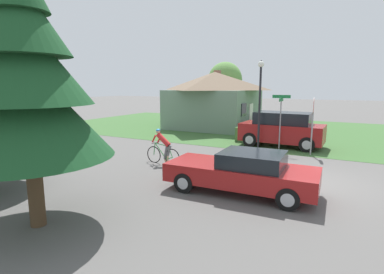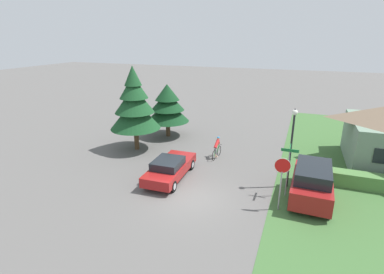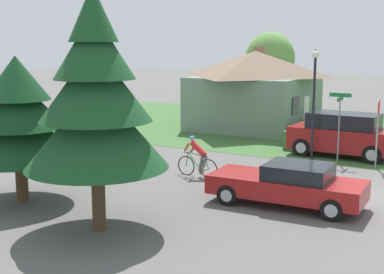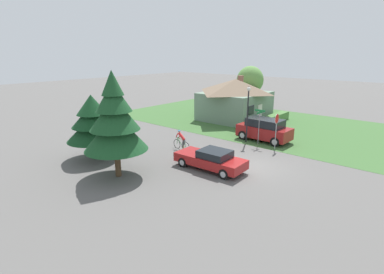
{
  "view_description": "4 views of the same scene",
  "coord_description": "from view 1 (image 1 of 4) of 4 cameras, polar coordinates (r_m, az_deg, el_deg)",
  "views": [
    {
      "loc": [
        -10.91,
        -1.11,
        3.34
      ],
      "look_at": [
        -1.23,
        4.02,
        1.47
      ],
      "focal_mm": 28.0,
      "sensor_mm": 36.0,
      "label": 1
    },
    {
      "loc": [
        5.07,
        -13.38,
        8.3
      ],
      "look_at": [
        -1.58,
        4.06,
        2.0
      ],
      "focal_mm": 28.0,
      "sensor_mm": 36.0,
      "label": 2
    },
    {
      "loc": [
        -17.22,
        -3.54,
        4.89
      ],
      "look_at": [
        -0.92,
        5.81,
        1.59
      ],
      "focal_mm": 50.0,
      "sensor_mm": 36.0,
      "label": 3
    },
    {
      "loc": [
        -16.63,
        -9.01,
        7.28
      ],
      "look_at": [
        -1.1,
        4.2,
        1.48
      ],
      "focal_mm": 28.0,
      "sensor_mm": 36.0,
      "label": 4
    }
  ],
  "objects": [
    {
      "name": "deciduous_tree_right",
      "position": [
        29.85,
        6.31,
        10.71
      ],
      "size": [
        3.3,
        3.3,
        5.64
      ],
      "color": "#4C3823",
      "rests_on": "ground"
    },
    {
      "name": "sedan_left_lane",
      "position": [
        9.6,
        9.65,
        -6.56
      ],
      "size": [
        1.99,
        4.72,
        1.33
      ],
      "rotation": [
        0.0,
        0.0,
        1.61
      ],
      "color": "maroon",
      "rests_on": "ground"
    },
    {
      "name": "ground_plane",
      "position": [
        11.46,
        21.33,
        -7.92
      ],
      "size": [
        140.0,
        140.0,
        0.0
      ],
      "primitive_type": "plane",
      "color": "#5B5956"
    },
    {
      "name": "stop_sign",
      "position": [
        15.5,
        22.06,
        4.05
      ],
      "size": [
        0.78,
        0.09,
        2.8
      ],
      "rotation": [
        0.0,
        0.0,
        3.23
      ],
      "color": "gray",
      "rests_on": "ground"
    },
    {
      "name": "cyclist",
      "position": [
        12.91,
        -5.54,
        -2.01
      ],
      "size": [
        0.44,
        1.75,
        1.54
      ],
      "rotation": [
        0.0,
        0.0,
        1.49
      ],
      "color": "black",
      "rests_on": "ground"
    },
    {
      "name": "street_name_sign",
      "position": [
        15.95,
        16.53,
        4.43
      ],
      "size": [
        0.9,
        0.9,
        2.89
      ],
      "color": "gray",
      "rests_on": "ground"
    },
    {
      "name": "hedge_row",
      "position": [
        22.67,
        13.31,
        2.07
      ],
      "size": [
        9.46,
        0.9,
        0.86
      ],
      "primitive_type": "cube",
      "color": "#4C7A3D",
      "rests_on": "ground"
    },
    {
      "name": "conifer_tall_near",
      "position": [
        7.77,
        -29.15,
        9.59
      ],
      "size": [
        3.74,
        3.74,
        6.34
      ],
      "color": "#4C3823",
      "rests_on": "ground"
    },
    {
      "name": "parked_suv_right",
      "position": [
        17.33,
        16.74,
        1.42
      ],
      "size": [
        2.13,
        4.47,
        1.91
      ],
      "rotation": [
        0.0,
        0.0,
        1.54
      ],
      "color": "maroon",
      "rests_on": "ground"
    },
    {
      "name": "grass_verge_right",
      "position": [
        23.7,
        15.2,
        1.27
      ],
      "size": [
        16.0,
        36.0,
        0.01
      ],
      "primitive_type": "cube",
      "color": "#3D6633",
      "rests_on": "ground"
    },
    {
      "name": "cottage_house",
      "position": [
        24.65,
        4.3,
        7.27
      ],
      "size": [
        7.56,
        6.74,
        4.68
      ],
      "rotation": [
        0.0,
        0.0,
        0.02
      ],
      "color": "slate",
      "rests_on": "ground"
    },
    {
      "name": "street_lamp",
      "position": [
        16.15,
        12.84,
        8.53
      ],
      "size": [
        0.32,
        0.32,
        4.66
      ],
      "color": "black",
      "rests_on": "ground"
    }
  ]
}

